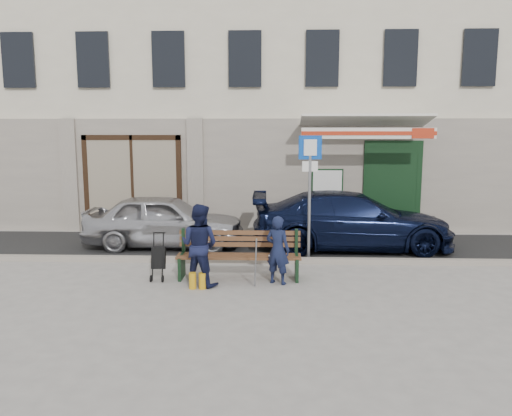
{
  "coord_description": "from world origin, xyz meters",
  "views": [
    {
      "loc": [
        0.82,
        -9.08,
        2.83
      ],
      "look_at": [
        0.43,
        1.6,
        1.2
      ],
      "focal_mm": 35.0,
      "sensor_mm": 36.0,
      "label": 1
    }
  ],
  "objects_px": {
    "car_navy": "(352,220)",
    "stroller": "(158,259)",
    "parking_sign": "(310,177)",
    "woman": "(199,245)",
    "man": "(278,250)",
    "bench": "(237,256)",
    "car_silver": "(165,221)"
  },
  "relations": [
    {
      "from": "stroller",
      "to": "parking_sign",
      "type": "bearing_deg",
      "value": 26.56
    },
    {
      "from": "car_navy",
      "to": "bench",
      "type": "relative_size",
      "value": 2.01
    },
    {
      "from": "man",
      "to": "woman",
      "type": "height_order",
      "value": "woman"
    },
    {
      "from": "stroller",
      "to": "car_navy",
      "type": "bearing_deg",
      "value": 32.12
    },
    {
      "from": "woman",
      "to": "bench",
      "type": "bearing_deg",
      "value": -125.29
    },
    {
      "from": "parking_sign",
      "to": "man",
      "type": "bearing_deg",
      "value": -122.76
    },
    {
      "from": "car_silver",
      "to": "man",
      "type": "relative_size",
      "value": 3.0
    },
    {
      "from": "car_navy",
      "to": "man",
      "type": "xyz_separation_m",
      "value": [
        -1.82,
        -2.92,
        -0.05
      ]
    },
    {
      "from": "bench",
      "to": "parking_sign",
      "type": "bearing_deg",
      "value": 44.82
    },
    {
      "from": "man",
      "to": "parking_sign",
      "type": "bearing_deg",
      "value": -86.83
    },
    {
      "from": "bench",
      "to": "man",
      "type": "xyz_separation_m",
      "value": [
        0.8,
        -0.29,
        0.19
      ]
    },
    {
      "from": "man",
      "to": "car_silver",
      "type": "bearing_deg",
      "value": -21.87
    },
    {
      "from": "man",
      "to": "stroller",
      "type": "distance_m",
      "value": 2.32
    },
    {
      "from": "parking_sign",
      "to": "bench",
      "type": "xyz_separation_m",
      "value": [
        -1.5,
        -1.49,
        -1.4
      ]
    },
    {
      "from": "man",
      "to": "woman",
      "type": "bearing_deg",
      "value": 30.43
    },
    {
      "from": "car_navy",
      "to": "man",
      "type": "relative_size",
      "value": 3.73
    },
    {
      "from": "bench",
      "to": "woman",
      "type": "bearing_deg",
      "value": -146.22
    },
    {
      "from": "car_silver",
      "to": "bench",
      "type": "distance_m",
      "value": 3.31
    },
    {
      "from": "car_navy",
      "to": "bench",
      "type": "height_order",
      "value": "car_navy"
    },
    {
      "from": "car_navy",
      "to": "stroller",
      "type": "bearing_deg",
      "value": 122.73
    },
    {
      "from": "man",
      "to": "car_navy",
      "type": "bearing_deg",
      "value": -97.28
    },
    {
      "from": "woman",
      "to": "car_navy",
      "type": "bearing_deg",
      "value": -115.92
    },
    {
      "from": "car_silver",
      "to": "bench",
      "type": "relative_size",
      "value": 1.62
    },
    {
      "from": "parking_sign",
      "to": "car_silver",
      "type": "bearing_deg",
      "value": 150.41
    },
    {
      "from": "woman",
      "to": "stroller",
      "type": "height_order",
      "value": "woman"
    },
    {
      "from": "parking_sign",
      "to": "bench",
      "type": "distance_m",
      "value": 2.53
    },
    {
      "from": "car_silver",
      "to": "car_navy",
      "type": "distance_m",
      "value": 4.6
    },
    {
      "from": "bench",
      "to": "man",
      "type": "bearing_deg",
      "value": -20.12
    },
    {
      "from": "woman",
      "to": "man",
      "type": "bearing_deg",
      "value": -153.31
    },
    {
      "from": "car_silver",
      "to": "woman",
      "type": "bearing_deg",
      "value": -157.33
    },
    {
      "from": "parking_sign",
      "to": "car_navy",
      "type": "bearing_deg",
      "value": 34.27
    },
    {
      "from": "parking_sign",
      "to": "bench",
      "type": "bearing_deg",
      "value": -146.43
    }
  ]
}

